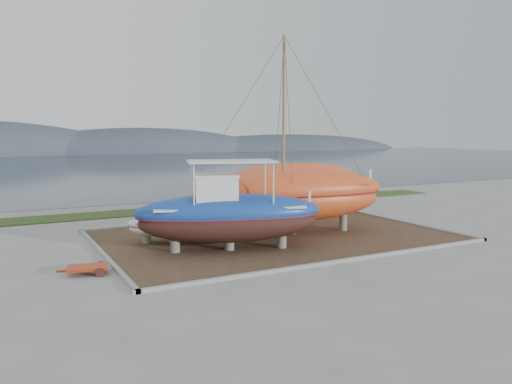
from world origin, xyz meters
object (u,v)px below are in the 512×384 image
blue_caique (229,206)px  red_trailer (88,270)px  white_dinghy (172,229)px  orange_sailboat (293,137)px  orange_bare_hull (294,190)px

blue_caique → red_trailer: (-6.66, -0.88, -2.03)m
red_trailer → white_dinghy: bearing=50.8°
orange_sailboat → red_trailer: (-11.39, -2.79, -5.22)m
orange_bare_hull → red_trailer: (-14.83, -8.13, -1.61)m
orange_sailboat → white_dinghy: bearing=-177.5°
orange_bare_hull → white_dinghy: bearing=-157.3°
orange_sailboat → orange_bare_hull: size_ratio=1.03×
red_trailer → blue_caique: bearing=19.9°
white_dinghy → red_trailer: size_ratio=1.93×
orange_bare_hull → red_trailer: bearing=-151.9°
blue_caique → red_trailer: size_ratio=3.79×
blue_caique → orange_bare_hull: 10.94m
blue_caique → red_trailer: 7.02m
blue_caique → orange_bare_hull: bearing=59.1°
orange_sailboat → red_trailer: orange_sailboat is taller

